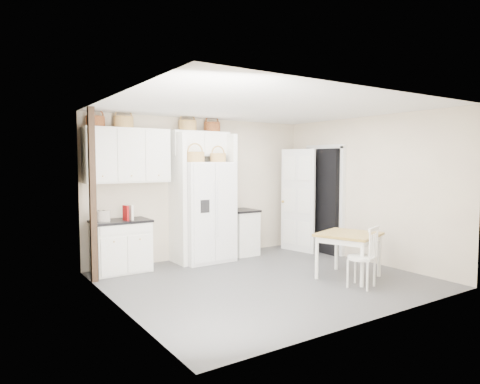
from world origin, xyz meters
TOP-DOWN VIEW (x-y plane):
  - floor at (0.00, 0.00)m, footprint 4.50×4.50m
  - ceiling at (0.00, 0.00)m, footprint 4.50×4.50m
  - wall_back at (0.00, 2.00)m, footprint 4.50×0.00m
  - wall_left at (-2.25, 0.00)m, footprint 0.00×4.00m
  - wall_right at (2.25, 0.00)m, footprint 0.00×4.00m
  - refrigerator at (-0.15, 1.64)m, footprint 0.93×0.74m
  - base_cab_left at (-1.67, 1.70)m, footprint 0.88×0.56m
  - base_cab_right at (0.70, 1.70)m, footprint 0.48×0.57m
  - dining_table at (1.14, -0.60)m, footprint 1.07×1.07m
  - windsor_chair at (0.91, -1.06)m, footprint 0.52×0.50m
  - counter_left at (-1.67, 1.70)m, footprint 0.92×0.59m
  - counter_right at (0.70, 1.70)m, footprint 0.51×0.61m
  - toaster at (-2.01, 1.59)m, footprint 0.31×0.23m
  - cookbook_red at (-1.62, 1.62)m, footprint 0.06×0.16m
  - cookbook_cream at (-1.54, 1.62)m, footprint 0.05×0.17m
  - basket_upper_a at (-2.00, 1.83)m, footprint 0.29×0.29m
  - basket_upper_b at (-1.55, 1.83)m, footprint 0.32×0.32m
  - basket_bridge_a at (-0.39, 1.83)m, footprint 0.33×0.33m
  - basket_bridge_b at (0.12, 1.83)m, footprint 0.31×0.31m
  - basket_fridge_a at (-0.39, 1.54)m, footprint 0.33×0.33m
  - basket_fridge_b at (0.08, 1.54)m, footprint 0.29×0.29m
  - upper_cabinet at (-1.50, 1.83)m, footprint 1.40×0.34m
  - bridge_cabinet at (-0.15, 1.83)m, footprint 1.12×0.34m
  - fridge_panel_left at (-0.66, 1.70)m, footprint 0.08×0.60m
  - fridge_panel_right at (0.36, 1.70)m, footprint 0.08×0.60m
  - trim_post at (-2.20, 1.35)m, footprint 0.09×0.09m
  - doorway_void at (2.16, 1.00)m, footprint 0.18×0.85m
  - door_slab at (1.80, 1.33)m, footprint 0.21×0.79m

SIDE VIEW (x-z plane):
  - floor at x=0.00m, z-range 0.00..0.00m
  - dining_table at x=1.14m, z-range 0.00..0.70m
  - base_cab_left at x=-1.67m, z-range 0.00..0.81m
  - base_cab_right at x=0.70m, z-range 0.00..0.84m
  - windsor_chair at x=0.91m, z-range 0.00..0.85m
  - counter_left at x=-1.67m, z-range 0.81..0.85m
  - counter_right at x=0.70m, z-range 0.84..0.88m
  - refrigerator at x=-0.15m, z-range 0.00..1.79m
  - toaster at x=-2.01m, z-range 0.85..1.04m
  - cookbook_red at x=-1.62m, z-range 0.85..1.09m
  - cookbook_cream at x=-1.54m, z-range 0.85..1.10m
  - doorway_void at x=2.16m, z-range 0.00..2.05m
  - door_slab at x=1.80m, z-range 0.00..2.05m
  - fridge_panel_left at x=-0.66m, z-range 0.00..2.30m
  - fridge_panel_right at x=0.36m, z-range 0.00..2.30m
  - wall_back at x=0.00m, z-range -0.95..3.55m
  - wall_left at x=-2.25m, z-range -0.70..3.30m
  - wall_right at x=2.25m, z-range -0.70..3.30m
  - trim_post at x=-2.20m, z-range 0.00..2.60m
  - basket_fridge_b at x=0.08m, z-range 1.79..1.95m
  - basket_fridge_a at x=-0.39m, z-range 1.79..1.97m
  - upper_cabinet at x=-1.50m, z-range 1.45..2.35m
  - bridge_cabinet at x=-0.15m, z-range 1.90..2.35m
  - basket_upper_a at x=-2.00m, z-range 2.35..2.52m
  - basket_bridge_b at x=0.12m, z-range 2.35..2.53m
  - basket_bridge_a at x=-0.39m, z-range 2.35..2.54m
  - basket_upper_b at x=-1.55m, z-range 2.35..2.54m
  - ceiling at x=0.00m, z-range 2.60..2.60m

